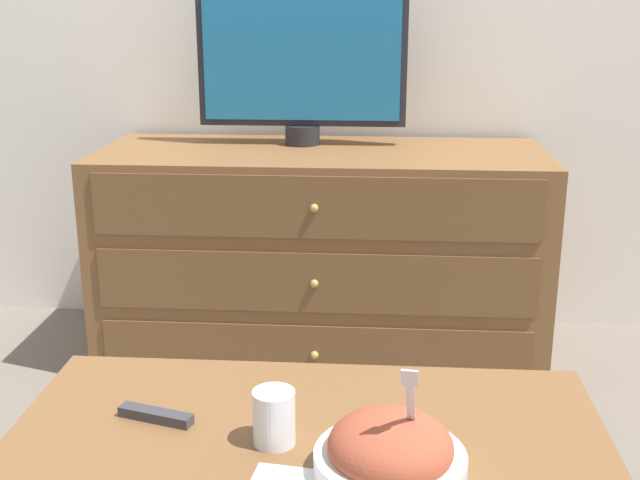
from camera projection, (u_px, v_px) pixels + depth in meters
name	position (u px, v px, depth m)	size (l,w,h in m)	color
ground_plane	(320.00, 316.00, 2.90)	(12.00, 12.00, 0.00)	#70665B
dresser	(321.00, 254.00, 2.51)	(1.35, 0.55, 0.66)	brown
tv	(302.00, 63.00, 2.45)	(0.64, 0.11, 0.47)	#232328
coffee_table	(307.00, 467.00, 1.32)	(0.99, 0.55, 0.42)	brown
takeout_bowl	(390.00, 453.00, 1.19)	(0.23, 0.23, 0.20)	silver
drink_cup	(274.00, 420.00, 1.27)	(0.07, 0.07, 0.09)	beige
remote_control	(156.00, 415.00, 1.35)	(0.14, 0.06, 0.02)	#38383D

